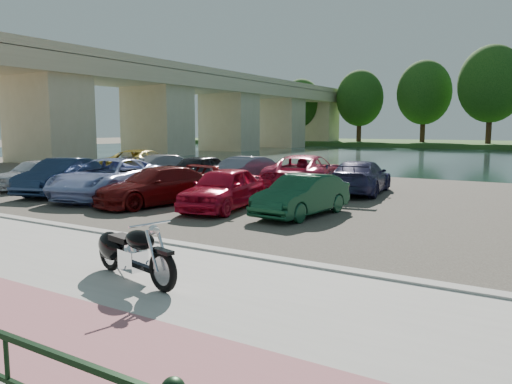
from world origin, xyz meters
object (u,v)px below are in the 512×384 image
motorcycle (128,251)px  car_0 (35,174)px  car_1 (62,177)px  car_2 (109,178)px

motorcycle → car_0: (-12.95, 7.12, 0.13)m
car_0 → car_1: size_ratio=0.90×
motorcycle → car_1: car_1 is taller
car_0 → car_1: (2.40, -0.49, 0.05)m
car_1 → car_2: bearing=-11.8°
car_1 → car_2: 2.38m
motorcycle → car_2: bearing=153.4°
motorcycle → car_2: size_ratio=0.44×
car_0 → car_2: (4.76, -0.23, 0.08)m
car_2 → car_1: bearing=171.8°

